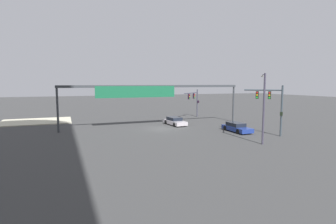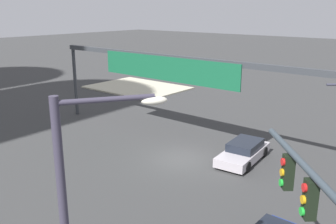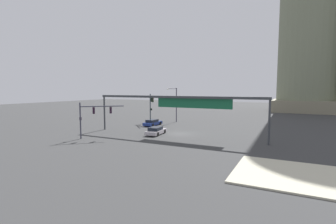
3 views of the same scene
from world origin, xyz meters
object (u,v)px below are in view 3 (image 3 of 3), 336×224
Objects in this scene: sedan_car_approaching at (156,131)px; sedan_car_waiting_far at (153,123)px; traffic_signal_opposite_side at (93,114)px; streetlamp_curved_arm at (175,102)px; traffic_signal_near_corner at (151,104)px.

sedan_car_approaching is 9.85m from sedan_car_waiting_far.
traffic_signal_opposite_side is at bearing 129.69° from sedan_car_approaching.
sedan_car_waiting_far is at bearing 19.36° from streetlamp_curved_arm.
traffic_signal_near_corner reaches higher than traffic_signal_opposite_side.
streetlamp_curved_arm is 15.98m from sedan_car_approaching.
sedan_car_waiting_far is (-1.71, -6.85, -3.78)m from streetlamp_curved_arm.
streetlamp_curved_arm is 1.58× the size of sedan_car_waiting_far.
traffic_signal_near_corner is 18.69m from traffic_signal_opposite_side.
traffic_signal_near_corner is 0.83× the size of streetlamp_curved_arm.
traffic_signal_near_corner reaches higher than sedan_car_approaching.
traffic_signal_near_corner is at bearing 34.54° from sedan_car_waiting_far.
traffic_signal_opposite_side is 9.96m from sedan_car_approaching.
streetlamp_curved_arm is (2.97, 21.81, 0.75)m from traffic_signal_opposite_side.
sedan_car_waiting_far is at bearing -7.48° from traffic_signal_near_corner.
streetlamp_curved_arm is at bearing 40.20° from traffic_signal_opposite_side.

